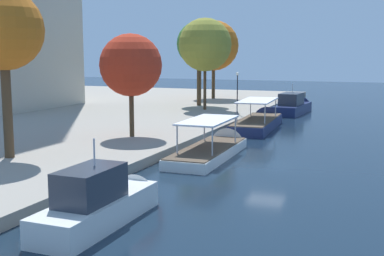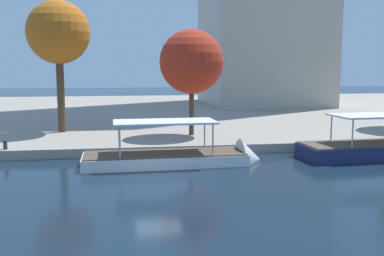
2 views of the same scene
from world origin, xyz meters
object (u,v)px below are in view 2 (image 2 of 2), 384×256
mooring_bollard_0 (5,144)px  tree_1 (60,34)px  tour_boat_2 (182,161)px  tree_3 (192,61)px

mooring_bollard_0 → tree_1: (2.74, 8.16, 7.89)m
tour_boat_2 → tree_3: (1.81, 7.87, 6.41)m
tour_boat_2 → tree_1: 16.93m
tour_boat_2 → tree_1: (-8.92, 11.47, 8.69)m
tour_boat_2 → tree_3: size_ratio=1.37×
tree_1 → mooring_bollard_0: bearing=-108.6°
mooring_bollard_0 → tree_3: tree_3 is taller
mooring_bollard_0 → tree_1: bearing=71.4°
mooring_bollard_0 → tree_3: size_ratio=0.08×
tour_boat_2 → mooring_bollard_0: 12.14m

